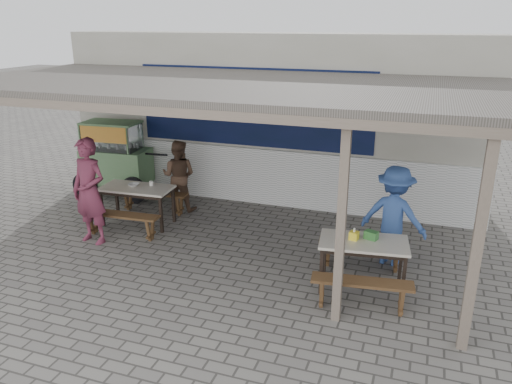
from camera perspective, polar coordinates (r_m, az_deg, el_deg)
The scene contains 17 objects.
ground at distance 8.26m, azimuth -6.09°, elevation -8.01°, with size 60.00×60.00×0.00m, color slate.
back_wall at distance 10.89m, azimuth 1.64°, elevation 8.34°, with size 9.00×1.28×3.50m.
warung_roof at distance 8.24m, azimuth -3.96°, elevation 11.84°, with size 9.00×4.21×2.81m.
table_left at distance 9.74m, azimuth -13.47°, elevation 0.10°, with size 1.39×0.74×0.75m.
bench_left_street at distance 9.34m, azimuth -15.17°, elevation -3.05°, with size 1.47×0.37×0.45m.
bench_left_wall at distance 10.37m, azimuth -11.66°, elevation -0.54°, with size 1.47×0.37×0.45m.
table_right at distance 7.37m, azimuth 12.19°, elevation -6.08°, with size 1.33×0.86×0.75m.
bench_right_street at distance 6.97m, azimuth 11.98°, elevation -10.72°, with size 1.38×0.45×0.45m.
bench_right_wall at distance 8.08m, azimuth 12.04°, elevation -6.38°, with size 1.38×0.45×0.45m.
vendor_cart at distance 11.42m, azimuth -15.81°, elevation 3.95°, with size 2.07×0.93×1.67m.
patron_street_side at distance 9.09m, azimuth -18.50°, elevation 0.07°, with size 0.69×0.45×1.88m, color brown.
patron_wall_side at distance 10.31m, azimuth -8.82°, elevation 1.87°, with size 0.72×0.56×1.47m, color #4E3729.
patron_right_table at distance 8.19m, azimuth 15.47°, elevation -2.65°, with size 1.05×0.60×1.63m, color #3658A0.
tissue_box at distance 7.33m, azimuth 11.13°, elevation -4.91°, with size 0.12×0.12×0.12m, color yellow.
donation_box at distance 7.40m, azimuth 13.03°, elevation -4.83°, with size 0.18×0.12×0.12m, color #347634.
condiment_jar at distance 9.74m, azimuth -11.88°, elevation 0.99°, with size 0.07×0.07×0.08m, color white.
condiment_bowl at distance 9.77m, azimuth -13.80°, elevation 0.80°, with size 0.20×0.20×0.05m, color white.
Camera 1 is at (3.23, -6.62, 3.75)m, focal length 35.00 mm.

